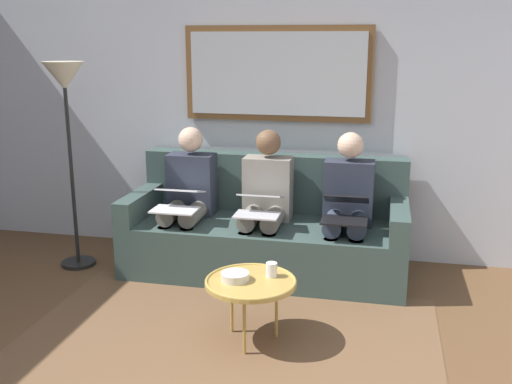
# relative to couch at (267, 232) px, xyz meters

# --- Properties ---
(wall_rear) EXTENTS (6.00, 0.12, 2.60)m
(wall_rear) POSITION_rel_couch_xyz_m (0.00, -0.48, 0.99)
(wall_rear) COLOR #B7BCC6
(wall_rear) RESTS_ON ground_plane
(area_rug) EXTENTS (2.60, 1.80, 0.01)m
(area_rug) POSITION_rel_couch_xyz_m (0.00, 1.27, -0.31)
(area_rug) COLOR brown
(area_rug) RESTS_ON ground_plane
(couch) EXTENTS (2.20, 0.90, 0.90)m
(couch) POSITION_rel_couch_xyz_m (0.00, 0.00, 0.00)
(couch) COLOR #384C47
(couch) RESTS_ON ground_plane
(framed_mirror) EXTENTS (1.55, 0.05, 0.77)m
(framed_mirror) POSITION_rel_couch_xyz_m (0.00, -0.39, 1.24)
(framed_mirror) COLOR brown
(coffee_table) EXTENTS (0.56, 0.56, 0.41)m
(coffee_table) POSITION_rel_couch_xyz_m (-0.14, 1.22, 0.08)
(coffee_table) COLOR tan
(coffee_table) RESTS_ON ground_plane
(cup) EXTENTS (0.07, 0.07, 0.09)m
(cup) POSITION_rel_couch_xyz_m (-0.25, 1.12, 0.14)
(cup) COLOR silver
(cup) RESTS_ON coffee_table
(bowl) EXTENTS (0.17, 0.17, 0.05)m
(bowl) POSITION_rel_couch_xyz_m (-0.05, 1.23, 0.12)
(bowl) COLOR beige
(bowl) RESTS_ON coffee_table
(person_left) EXTENTS (0.38, 0.58, 1.14)m
(person_left) POSITION_rel_couch_xyz_m (-0.64, 0.07, 0.30)
(person_left) COLOR #2D3342
(person_left) RESTS_ON couch
(laptop_black) EXTENTS (0.33, 0.40, 0.18)m
(laptop_black) POSITION_rel_couch_xyz_m (-0.64, 0.29, 0.32)
(laptop_black) COLOR black
(person_middle) EXTENTS (0.38, 0.58, 1.14)m
(person_middle) POSITION_rel_couch_xyz_m (0.00, 0.07, 0.30)
(person_middle) COLOR gray
(person_middle) RESTS_ON couch
(laptop_silver) EXTENTS (0.33, 0.35, 0.15)m
(laptop_silver) POSITION_rel_couch_xyz_m (0.00, 0.31, 0.32)
(laptop_silver) COLOR silver
(person_right) EXTENTS (0.38, 0.58, 1.14)m
(person_right) POSITION_rel_couch_xyz_m (0.64, 0.07, 0.30)
(person_right) COLOR #2D3342
(person_right) RESTS_ON couch
(laptop_white) EXTENTS (0.34, 0.37, 0.16)m
(laptop_white) POSITION_rel_couch_xyz_m (0.64, 0.31, 0.32)
(laptop_white) COLOR white
(standing_lamp) EXTENTS (0.32, 0.32, 1.66)m
(standing_lamp) POSITION_rel_couch_xyz_m (1.55, 0.27, 1.06)
(standing_lamp) COLOR black
(standing_lamp) RESTS_ON ground_plane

